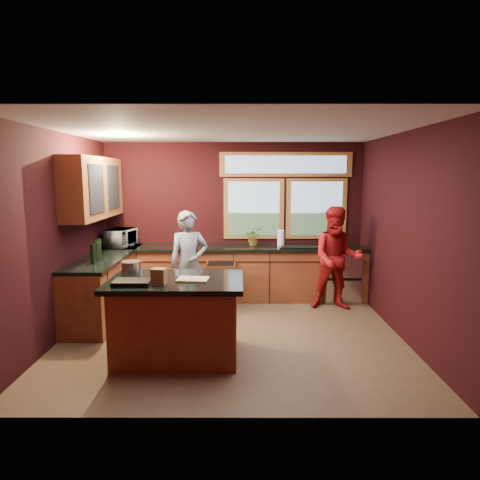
{
  "coord_description": "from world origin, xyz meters",
  "views": [
    {
      "loc": [
        0.12,
        -5.52,
        2.14
      ],
      "look_at": [
        0.11,
        0.4,
        1.24
      ],
      "focal_mm": 32.0,
      "sensor_mm": 36.0,
      "label": 1
    }
  ],
  "objects_px": {
    "island": "(177,318)",
    "stock_pot": "(132,269)",
    "person_grey": "(189,264)",
    "person_red": "(337,258)",
    "cutting_board": "(193,279)"
  },
  "relations": [
    {
      "from": "person_red",
      "to": "cutting_board",
      "type": "xyz_separation_m",
      "value": [
        -2.08,
        -1.9,
        0.13
      ]
    },
    {
      "from": "island",
      "to": "person_red",
      "type": "relative_size",
      "value": 0.94
    },
    {
      "from": "cutting_board",
      "to": "island",
      "type": "bearing_deg",
      "value": 165.96
    },
    {
      "from": "island",
      "to": "stock_pot",
      "type": "distance_m",
      "value": 0.8
    },
    {
      "from": "island",
      "to": "stock_pot",
      "type": "height_order",
      "value": "stock_pot"
    },
    {
      "from": "island",
      "to": "stock_pot",
      "type": "xyz_separation_m",
      "value": [
        -0.55,
        0.15,
        0.56
      ]
    },
    {
      "from": "cutting_board",
      "to": "stock_pot",
      "type": "distance_m",
      "value": 0.78
    },
    {
      "from": "person_red",
      "to": "cutting_board",
      "type": "relative_size",
      "value": 4.72
    },
    {
      "from": "person_grey",
      "to": "stock_pot",
      "type": "distance_m",
      "value": 1.49
    },
    {
      "from": "cutting_board",
      "to": "stock_pot",
      "type": "bearing_deg",
      "value": 165.07
    },
    {
      "from": "person_red",
      "to": "stock_pot",
      "type": "xyz_separation_m",
      "value": [
        -2.83,
        -1.7,
        0.21
      ]
    },
    {
      "from": "person_grey",
      "to": "stock_pot",
      "type": "xyz_separation_m",
      "value": [
        -0.51,
        -1.38,
        0.23
      ]
    },
    {
      "from": "island",
      "to": "person_red",
      "type": "distance_m",
      "value": 2.96
    },
    {
      "from": "island",
      "to": "person_red",
      "type": "bearing_deg",
      "value": 39.09
    },
    {
      "from": "person_grey",
      "to": "stock_pot",
      "type": "height_order",
      "value": "person_grey"
    }
  ]
}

